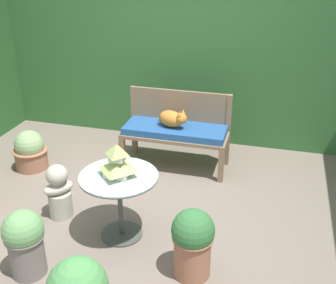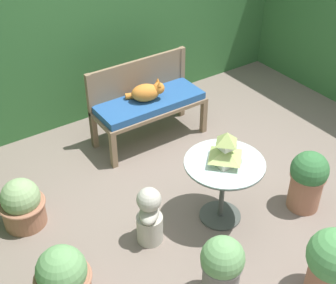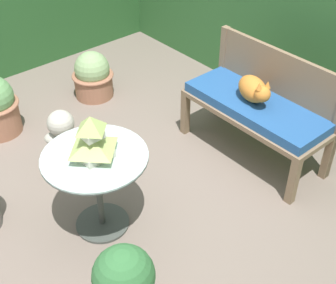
{
  "view_description": "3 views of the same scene",
  "coord_description": "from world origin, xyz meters",
  "px_view_note": "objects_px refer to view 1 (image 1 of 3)",
  "views": [
    {
      "loc": [
        1.19,
        -3.22,
        2.47
      ],
      "look_at": [
        0.16,
        0.53,
        0.62
      ],
      "focal_mm": 45.0,
      "sensor_mm": 36.0,
      "label": 1
    },
    {
      "loc": [
        -2.23,
        -2.59,
        3.07
      ],
      "look_at": [
        -0.1,
        0.55,
        0.38
      ],
      "focal_mm": 50.0,
      "sensor_mm": 36.0,
      "label": 2
    },
    {
      "loc": [
        2.0,
        -1.42,
        2.53
      ],
      "look_at": [
        -0.03,
        0.33,
        0.47
      ],
      "focal_mm": 50.0,
      "sensor_mm": 36.0,
      "label": 3
    }
  ],
  "objects_px": {
    "patio_table": "(119,189)",
    "potted_plant_bench_right": "(30,151)",
    "potted_plant_patio_mid": "(193,241)",
    "cat": "(172,119)",
    "pagoda_birdhouse": "(118,162)",
    "potted_plant_table_near": "(25,241)",
    "garden_bench": "(175,133)",
    "garden_bust": "(59,192)"
  },
  "relations": [
    {
      "from": "pagoda_birdhouse",
      "to": "potted_plant_patio_mid",
      "type": "xyz_separation_m",
      "value": [
        0.74,
        -0.33,
        -0.44
      ]
    },
    {
      "from": "cat",
      "to": "potted_plant_patio_mid",
      "type": "distance_m",
      "value": 1.88
    },
    {
      "from": "patio_table",
      "to": "potted_plant_patio_mid",
      "type": "relative_size",
      "value": 1.15
    },
    {
      "from": "patio_table",
      "to": "pagoda_birdhouse",
      "type": "xyz_separation_m",
      "value": [
        0.0,
        0.0,
        0.26
      ]
    },
    {
      "from": "patio_table",
      "to": "potted_plant_table_near",
      "type": "distance_m",
      "value": 0.88
    },
    {
      "from": "potted_plant_table_near",
      "to": "potted_plant_bench_right",
      "type": "xyz_separation_m",
      "value": [
        -0.96,
        1.6,
        -0.1
      ]
    },
    {
      "from": "cat",
      "to": "garden_bust",
      "type": "relative_size",
      "value": 0.67
    },
    {
      "from": "potted_plant_table_near",
      "to": "patio_table",
      "type": "bearing_deg",
      "value": 50.12
    },
    {
      "from": "cat",
      "to": "potted_plant_patio_mid",
      "type": "bearing_deg",
      "value": -50.13
    },
    {
      "from": "pagoda_birdhouse",
      "to": "potted_plant_patio_mid",
      "type": "height_order",
      "value": "pagoda_birdhouse"
    },
    {
      "from": "potted_plant_patio_mid",
      "to": "potted_plant_bench_right",
      "type": "xyz_separation_m",
      "value": [
        -2.25,
        1.26,
        -0.11
      ]
    },
    {
      "from": "potted_plant_table_near",
      "to": "potted_plant_bench_right",
      "type": "relative_size",
      "value": 1.23
    },
    {
      "from": "garden_bench",
      "to": "potted_plant_patio_mid",
      "type": "xyz_separation_m",
      "value": [
        0.59,
        -1.75,
        -0.11
      ]
    },
    {
      "from": "potted_plant_patio_mid",
      "to": "patio_table",
      "type": "bearing_deg",
      "value": 156.16
    },
    {
      "from": "patio_table",
      "to": "pagoda_birdhouse",
      "type": "bearing_deg",
      "value": 63.43
    },
    {
      "from": "potted_plant_bench_right",
      "to": "patio_table",
      "type": "bearing_deg",
      "value": -31.74
    },
    {
      "from": "garden_bench",
      "to": "potted_plant_table_near",
      "type": "distance_m",
      "value": 2.21
    },
    {
      "from": "cat",
      "to": "garden_bust",
      "type": "height_order",
      "value": "cat"
    },
    {
      "from": "pagoda_birdhouse",
      "to": "potted_plant_bench_right",
      "type": "xyz_separation_m",
      "value": [
        -1.51,
        0.94,
        -0.54
      ]
    },
    {
      "from": "potted_plant_bench_right",
      "to": "potted_plant_patio_mid",
      "type": "bearing_deg",
      "value": -29.28
    },
    {
      "from": "patio_table",
      "to": "potted_plant_bench_right",
      "type": "height_order",
      "value": "patio_table"
    },
    {
      "from": "garden_bench",
      "to": "pagoda_birdhouse",
      "type": "bearing_deg",
      "value": -95.78
    },
    {
      "from": "garden_bench",
      "to": "patio_table",
      "type": "height_order",
      "value": "patio_table"
    },
    {
      "from": "potted_plant_bench_right",
      "to": "potted_plant_table_near",
      "type": "bearing_deg",
      "value": -59.09
    },
    {
      "from": "garden_bust",
      "to": "pagoda_birdhouse",
      "type": "bearing_deg",
      "value": -61.64
    },
    {
      "from": "potted_plant_table_near",
      "to": "potted_plant_patio_mid",
      "type": "height_order",
      "value": "potted_plant_patio_mid"
    },
    {
      "from": "patio_table",
      "to": "potted_plant_bench_right",
      "type": "distance_m",
      "value": 1.8
    },
    {
      "from": "garden_bust",
      "to": "potted_plant_patio_mid",
      "type": "height_order",
      "value": "potted_plant_patio_mid"
    },
    {
      "from": "pagoda_birdhouse",
      "to": "potted_plant_patio_mid",
      "type": "relative_size",
      "value": 0.5
    },
    {
      "from": "pagoda_birdhouse",
      "to": "potted_plant_table_near",
      "type": "distance_m",
      "value": 0.97
    },
    {
      "from": "potted_plant_table_near",
      "to": "potted_plant_bench_right",
      "type": "bearing_deg",
      "value": 120.91
    },
    {
      "from": "patio_table",
      "to": "potted_plant_table_near",
      "type": "bearing_deg",
      "value": -129.88
    },
    {
      "from": "garden_bust",
      "to": "patio_table",
      "type": "bearing_deg",
      "value": -61.64
    },
    {
      "from": "cat",
      "to": "potted_plant_patio_mid",
      "type": "height_order",
      "value": "cat"
    },
    {
      "from": "potted_plant_table_near",
      "to": "potted_plant_patio_mid",
      "type": "bearing_deg",
      "value": 14.64
    },
    {
      "from": "patio_table",
      "to": "potted_plant_bench_right",
      "type": "bearing_deg",
      "value": 148.26
    },
    {
      "from": "cat",
      "to": "potted_plant_patio_mid",
      "type": "xyz_separation_m",
      "value": [
        0.63,
        -1.75,
        -0.3
      ]
    },
    {
      "from": "cat",
      "to": "potted_plant_bench_right",
      "type": "height_order",
      "value": "cat"
    },
    {
      "from": "patio_table",
      "to": "pagoda_birdhouse",
      "type": "relative_size",
      "value": 2.3
    },
    {
      "from": "potted_plant_patio_mid",
      "to": "potted_plant_table_near",
      "type": "bearing_deg",
      "value": -165.36
    },
    {
      "from": "garden_bench",
      "to": "pagoda_birdhouse",
      "type": "distance_m",
      "value": 1.47
    },
    {
      "from": "pagoda_birdhouse",
      "to": "potted_plant_table_near",
      "type": "xyz_separation_m",
      "value": [
        -0.56,
        -0.66,
        -0.45
      ]
    }
  ]
}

